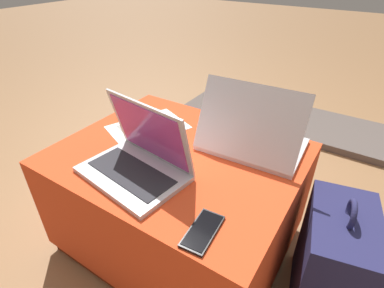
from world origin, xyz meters
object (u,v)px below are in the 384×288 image
laptop_near (138,159)px  paper_sheet (148,127)px  cell_phone (203,231)px  backpack (335,267)px  laptop_far (251,137)px

laptop_near → paper_sheet: laptop_near is taller
cell_phone → paper_sheet: cell_phone is taller
laptop_near → cell_phone: 0.32m
backpack → paper_sheet: bearing=75.1°
paper_sheet → laptop_far: bearing=33.4°
backpack → paper_sheet: size_ratio=1.34×
laptop_far → backpack: (0.38, -0.12, -0.31)m
laptop_far → paper_sheet: size_ratio=1.04×
laptop_near → backpack: laptop_near is taller
laptop_near → backpack: bearing=25.5°
cell_phone → paper_sheet: (-0.47, 0.34, -0.00)m
laptop_far → paper_sheet: bearing=7.5°
laptop_near → laptop_far: (0.25, 0.32, 0.00)m
laptop_far → backpack: 0.50m
laptop_far → paper_sheet: laptop_far is taller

